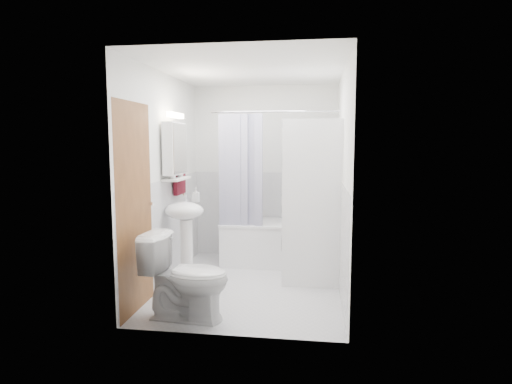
# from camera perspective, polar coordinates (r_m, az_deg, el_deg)

# --- Properties ---
(floor) EXTENTS (2.60, 2.60, 0.00)m
(floor) POSITION_cam_1_polar(r_m,az_deg,el_deg) (5.00, -0.64, -12.27)
(floor) COLOR silver
(floor) RESTS_ON ground
(room_walls) EXTENTS (2.60, 2.60, 2.60)m
(room_walls) POSITION_cam_1_polar(r_m,az_deg,el_deg) (4.73, -0.66, 5.00)
(room_walls) COLOR white
(room_walls) RESTS_ON ground
(wainscot) EXTENTS (1.98, 2.58, 2.58)m
(wainscot) POSITION_cam_1_polar(r_m,az_deg,el_deg) (5.13, -0.15, -4.86)
(wainscot) COLOR white
(wainscot) RESTS_ON ground
(door) EXTENTS (0.05, 2.00, 2.00)m
(door) POSITION_cam_1_polar(r_m,az_deg,el_deg) (4.49, -13.80, -1.52)
(door) COLOR brown
(door) RESTS_ON ground
(bathtub) EXTENTS (1.48, 0.70, 0.56)m
(bathtub) POSITION_cam_1_polar(r_m,az_deg,el_deg) (5.77, 2.93, -6.49)
(bathtub) COLOR white
(bathtub) RESTS_ON ground
(tub_spout) EXTENTS (0.04, 0.12, 0.04)m
(tub_spout) POSITION_cam_1_polar(r_m,az_deg,el_deg) (5.98, 5.15, -0.46)
(tub_spout) COLOR silver
(tub_spout) RESTS_ON room_walls
(curtain_rod) EXTENTS (1.66, 0.02, 0.02)m
(curtain_rod) POSITION_cam_1_polar(r_m,az_deg,el_deg) (5.34, 2.76, 10.69)
(curtain_rod) COLOR silver
(curtain_rod) RESTS_ON room_walls
(shower_curtain) EXTENTS (0.55, 0.02, 1.45)m
(shower_curtain) POSITION_cam_1_polar(r_m,az_deg,el_deg) (5.41, -2.09, 2.69)
(shower_curtain) COLOR #141344
(shower_curtain) RESTS_ON curtain_rod
(sink) EXTENTS (0.44, 0.37, 1.04)m
(sink) POSITION_cam_1_polar(r_m,az_deg,el_deg) (4.94, -9.44, -4.17)
(sink) COLOR white
(sink) RESTS_ON ground
(medicine_cabinet) EXTENTS (0.13, 0.50, 0.71)m
(medicine_cabinet) POSITION_cam_1_polar(r_m,az_deg,el_deg) (5.04, -10.75, 5.88)
(medicine_cabinet) COLOR white
(medicine_cabinet) RESTS_ON room_walls
(shelf) EXTENTS (0.18, 0.54, 0.02)m
(shelf) POSITION_cam_1_polar(r_m,az_deg,el_deg) (5.06, -10.51, 1.74)
(shelf) COLOR silver
(shelf) RESTS_ON room_walls
(shower_caddy) EXTENTS (0.22, 0.06, 0.02)m
(shower_caddy) POSITION_cam_1_polar(r_m,az_deg,el_deg) (5.94, 5.65, 2.06)
(shower_caddy) COLOR silver
(shower_caddy) RESTS_ON room_walls
(towel) EXTENTS (0.07, 0.33, 0.81)m
(towel) POSITION_cam_1_polar(r_m,az_deg,el_deg) (5.30, -10.19, 4.14)
(towel) COLOR #591218
(towel) RESTS_ON room_walls
(washer_dryer) EXTENTS (0.68, 0.67, 1.88)m
(washer_dryer) POSITION_cam_1_polar(r_m,az_deg,el_deg) (5.05, 7.52, -1.20)
(washer_dryer) COLOR white
(washer_dryer) RESTS_ON ground
(toilet) EXTENTS (0.83, 0.51, 0.78)m
(toilet) POSITION_cam_1_polar(r_m,az_deg,el_deg) (4.05, -9.25, -11.16)
(toilet) COLOR white
(toilet) RESTS_ON ground
(soap_pump) EXTENTS (0.08, 0.17, 0.08)m
(soap_pump) POSITION_cam_1_polar(r_m,az_deg,el_deg) (5.17, -8.03, -0.89)
(soap_pump) COLOR gray
(soap_pump) RESTS_ON sink
(shelf_bottle) EXTENTS (0.07, 0.18, 0.07)m
(shelf_bottle) POSITION_cam_1_polar(r_m,az_deg,el_deg) (4.91, -11.07, 2.15)
(shelf_bottle) COLOR gray
(shelf_bottle) RESTS_ON shelf
(shelf_cup) EXTENTS (0.10, 0.09, 0.10)m
(shelf_cup) POSITION_cam_1_polar(r_m,az_deg,el_deg) (5.17, -10.10, 2.56)
(shelf_cup) COLOR gray
(shelf_cup) RESTS_ON shelf
(shampoo_a) EXTENTS (0.13, 0.17, 0.13)m
(shampoo_a) POSITION_cam_1_polar(r_m,az_deg,el_deg) (5.94, 4.49, 2.81)
(shampoo_a) COLOR gray
(shampoo_a) RESTS_ON shower_caddy
(shampoo_b) EXTENTS (0.08, 0.21, 0.08)m
(shampoo_b) POSITION_cam_1_polar(r_m,az_deg,el_deg) (5.94, 5.64, 2.55)
(shampoo_b) COLOR navy
(shampoo_b) RESTS_ON shower_caddy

